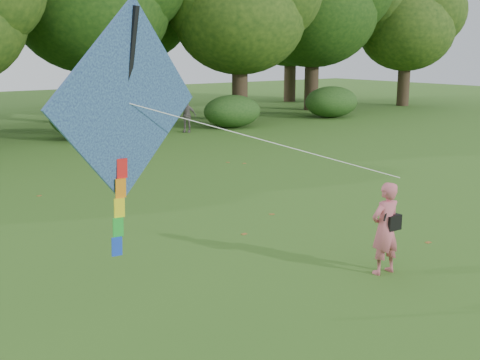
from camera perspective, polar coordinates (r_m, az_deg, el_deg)
ground at (r=10.13m, az=10.80°, el=-9.68°), size 100.00×100.00×0.00m
man_kite_flyer at (r=10.45m, az=13.59°, el=-4.48°), size 0.60×0.42×1.59m
bystander_right at (r=27.71m, az=-5.11°, el=6.09°), size 0.90×0.89×1.52m
crossbody_bag at (r=10.49m, az=14.16°, el=-3.85°), size 0.43×0.20×0.67m
flying_kite at (r=7.85m, az=-10.61°, el=6.91°), size 5.84×1.19×3.33m
tree_line at (r=30.50m, az=-20.54°, el=15.06°), size 54.70×15.30×9.48m
shrub_band at (r=24.89m, az=-21.61°, el=4.79°), size 39.15×3.22×1.88m
fallen_leaves at (r=14.16m, az=-0.90°, el=-3.03°), size 10.10×14.19×0.01m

